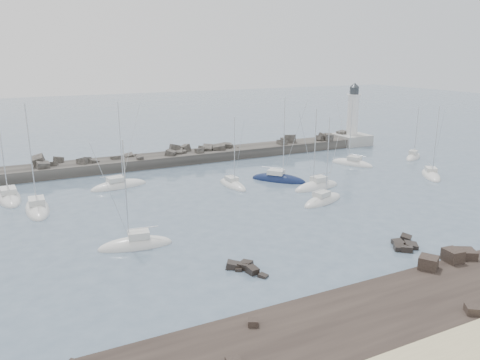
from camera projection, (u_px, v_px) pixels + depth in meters
name	position (u px, v px, depth m)	size (l,w,h in m)	color
ground	(243.00, 233.00, 54.33)	(400.00, 400.00, 0.00)	#4B6075
rock_shelf	(376.00, 329.00, 35.48)	(140.00, 12.68, 1.99)	black
rock_cluster_near	(244.00, 268.00, 45.18)	(3.19, 4.55, 1.31)	black
rock_cluster_far	(405.00, 246.00, 50.43)	(4.04, 3.79, 1.42)	black
breakwater	(108.00, 168.00, 83.70)	(115.00, 7.12, 5.34)	#322F2C
lighthouse	(352.00, 131.00, 106.53)	(7.00, 7.00, 14.60)	#9D9D98
sailboat_1	(9.00, 198.00, 66.99)	(3.86, 10.19, 15.69)	silver
sailboat_3	(37.00, 209.00, 62.20)	(3.07, 9.67, 15.27)	silver
sailboat_4	(119.00, 186.00, 72.94)	(9.32, 4.14, 14.21)	silver
sailboat_5	(136.00, 245.00, 50.50)	(8.24, 3.60, 12.80)	silver
sailboat_6	(233.00, 185.00, 73.57)	(2.70, 7.59, 11.85)	silver
sailboat_7	(323.00, 201.00, 65.72)	(8.46, 5.05, 12.86)	silver
sailboat_8	(278.00, 180.00, 76.66)	(8.15, 8.88, 14.60)	#0F1A3E
sailboat_9	(317.00, 187.00, 72.43)	(8.53, 3.37, 13.36)	silver
sailboat_10	(352.00, 164.00, 87.72)	(5.79, 8.55, 13.08)	silver
sailboat_11	(431.00, 176.00, 79.32)	(6.81, 8.14, 12.87)	silver
sailboat_12	(413.00, 157.00, 93.06)	(7.01, 5.32, 11.15)	silver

